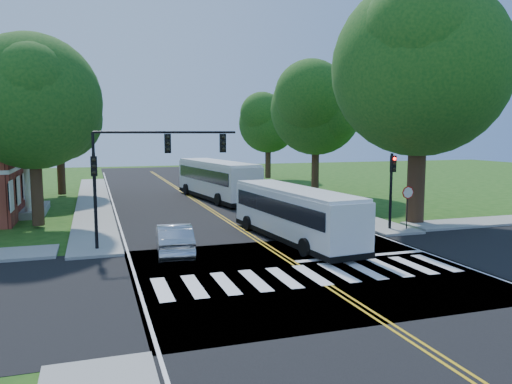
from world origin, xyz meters
name	(u,v)px	position (x,y,z in m)	size (l,w,h in m)	color
ground	(306,272)	(0.00, 0.00, 0.00)	(140.00, 140.00, 0.00)	#1B4711
road	(209,209)	(0.00, 18.00, 0.01)	(14.00, 96.00, 0.01)	black
cross_road	(306,272)	(0.00, 0.00, 0.01)	(60.00, 12.00, 0.01)	black
center_line	(199,202)	(0.00, 22.00, 0.01)	(0.36, 70.00, 0.01)	gold
edge_line_w	(114,206)	(-6.80, 22.00, 0.01)	(0.12, 70.00, 0.01)	silver
edge_line_e	(275,199)	(6.80, 22.00, 0.01)	(0.12, 70.00, 0.01)	silver
crosswalk	(312,275)	(0.00, -0.50, 0.02)	(12.60, 3.00, 0.01)	silver
stop_bar	(361,256)	(3.50, 1.60, 0.02)	(6.60, 0.40, 0.01)	silver
sidewalk_nw	(93,201)	(-8.30, 25.00, 0.07)	(2.60, 40.00, 0.15)	gray
sidewalk_ne	(279,193)	(8.30, 25.00, 0.07)	(2.60, 40.00, 0.15)	gray
tree_ne_big	(420,69)	(11.00, 8.00, 9.62)	(10.80, 10.80, 14.91)	#362215
tree_west_near	(32,102)	(-11.50, 14.00, 7.53)	(8.00, 8.00, 11.40)	#362215
tree_west_far	(59,119)	(-11.00, 30.00, 7.00)	(7.60, 7.60, 10.67)	#362215
tree_east_mid	(316,110)	(11.50, 24.00, 7.86)	(8.40, 8.40, 11.93)	#362215
tree_east_far	(268,124)	(12.50, 40.00, 6.86)	(7.20, 7.20, 10.34)	#362215
signal_nw	(144,160)	(-5.86, 6.43, 4.38)	(7.15, 0.46, 5.66)	black
signal_ne	(392,181)	(8.20, 6.44, 2.96)	(0.30, 0.46, 4.40)	black
stop_sign	(408,197)	(9.00, 5.98, 2.03)	(0.76, 0.08, 2.53)	black
bus_lead	(294,213)	(1.81, 5.75, 1.49)	(3.43, 11.04, 2.81)	silver
bus_follow	(217,179)	(1.87, 23.28, 1.75)	(4.49, 12.99, 3.30)	silver
hatchback	(174,239)	(-4.75, 4.57, 0.76)	(1.58, 4.52, 1.49)	#ABAEB2
suv	(306,205)	(5.83, 13.26, 0.71)	(2.33, 5.05, 1.40)	#A4A6AB
dark_sedan	(293,201)	(5.79, 15.60, 0.68)	(1.87, 4.60, 1.34)	black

